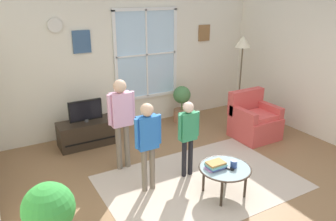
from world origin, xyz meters
name	(u,v)px	position (x,y,z in m)	size (l,w,h in m)	color
ground_plane	(215,187)	(0.00, 0.00, -0.01)	(6.02, 6.05, 0.02)	olive
back_wall	(133,59)	(0.01, 2.78, 1.36)	(5.42, 0.17, 2.71)	silver
area_rug	(201,182)	(-0.11, 0.20, 0.00)	(2.79, 1.91, 0.01)	#C6B29E
tv_stand	(87,133)	(-1.16, 2.25, 0.22)	(1.01, 0.47, 0.45)	#2D2319
television	(85,111)	(-1.16, 2.24, 0.66)	(0.59, 0.08, 0.40)	#4C4C4C
armchair	(254,121)	(1.68, 1.03, 0.33)	(0.76, 0.74, 0.87)	#D14C47
coffee_table	(225,169)	(-0.01, -0.20, 0.38)	(0.71, 0.71, 0.41)	#99B2B7
book_stack	(216,165)	(-0.13, -0.15, 0.46)	(0.28, 0.20, 0.09)	#B582B4
cup	(234,164)	(0.10, -0.25, 0.46)	(0.09, 0.09, 0.10)	#334C8C
remote_near_books	(224,166)	(0.00, -0.16, 0.42)	(0.04, 0.14, 0.02)	black
remote_near_cup	(229,168)	(0.01, -0.25, 0.42)	(0.04, 0.14, 0.02)	black
person_blue_shirt	(148,138)	(-0.85, 0.41, 0.80)	(0.38, 0.17, 1.28)	#726656
person_pink_shirt	(121,114)	(-0.92, 1.15, 0.90)	(0.43, 0.20, 1.43)	#726656
person_green_shirt	(188,131)	(-0.18, 0.47, 0.73)	(0.35, 0.16, 1.17)	black
potted_plant_by_window	(182,103)	(0.91, 2.37, 0.42)	(0.37, 0.37, 0.78)	#9E6B4C
potted_plant_corner	(49,212)	(-2.26, -0.29, 0.60)	(0.51, 0.51, 0.91)	#9E6B4C
floor_lamp	(242,51)	(1.96, 1.79, 1.51)	(0.32, 0.32, 1.80)	black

